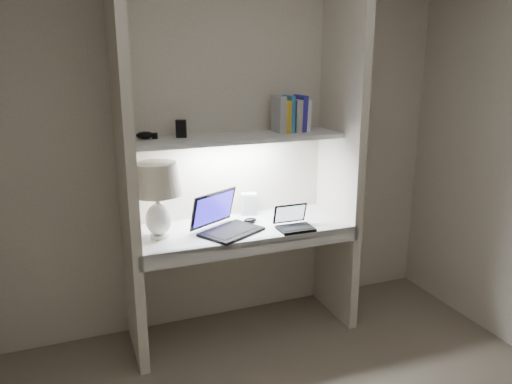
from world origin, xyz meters
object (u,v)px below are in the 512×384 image
speaker (249,204)px  laptop_netbook (294,223)px  laptop_main (225,223)px  book_row (291,115)px  table_lamp (157,188)px

speaker → laptop_netbook: bearing=-46.6°
laptop_main → laptop_netbook: (0.44, -0.11, -0.02)m
laptop_netbook → speaker: 0.42m
speaker → laptop_main: bearing=-115.5°
book_row → laptop_main: bearing=-161.6°
laptop_main → laptop_netbook: size_ratio=2.08×
laptop_main → book_row: bearing=-10.8°
laptop_main → speaker: 0.38m
table_lamp → laptop_netbook: table_lamp is taller
laptop_main → speaker: bearing=16.1°
table_lamp → speaker: size_ratio=3.06×
laptop_main → book_row: size_ratio=1.97×
table_lamp → speaker: 0.76m
table_lamp → speaker: table_lamp is taller
table_lamp → book_row: bearing=8.3°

